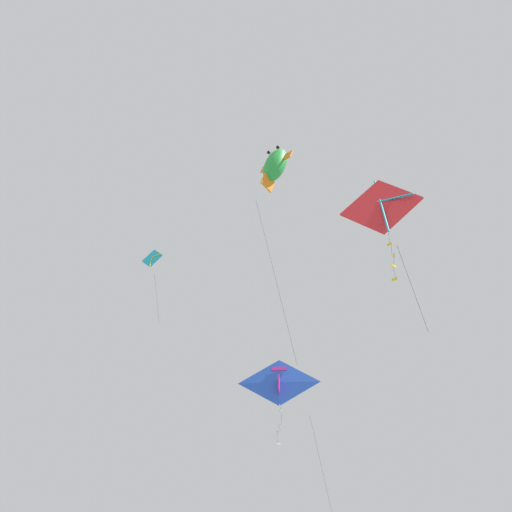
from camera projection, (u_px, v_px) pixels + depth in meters
kite_delta_near_right at (279, 383)px, 35.62m from camera, size 3.83×3.30×8.03m
kite_diamond_low_drifter at (381, 207)px, 23.71m from camera, size 2.31×1.13×5.45m
kite_fish_far_centre at (275, 165)px, 37.97m from camera, size 2.11×1.79×10.63m
kite_diamond_mid_left at (152, 259)px, 43.54m from camera, size 1.42×0.68×4.51m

